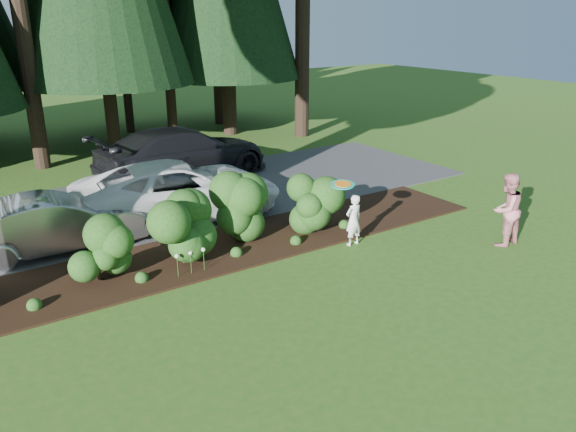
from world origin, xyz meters
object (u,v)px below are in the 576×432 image
Objects in this scene: car_white_suv at (179,190)px; car_dark_suv at (183,153)px; child at (353,220)px; frisbee at (343,184)px; adult at (506,210)px; car_silver_wagon at (55,224)px.

car_dark_suv is (1.68, 3.49, 0.09)m from car_white_suv.
car_dark_suv reaches higher than child.
car_dark_suv reaches higher than frisbee.
car_dark_suv is 3.34× the size of adult.
car_white_suv is 8.28m from adult.
adult reaches higher than frisbee.
car_silver_wagon is 7.26× the size of frisbee.
car_dark_suv is at bearing 94.12° from frisbee.
frisbee is at bearing -145.25° from car_white_suv.
car_dark_suv is at bearing -86.27° from child.
adult reaches higher than car_dark_suv.
car_dark_suv is 4.71× the size of child.
car_dark_suv is at bearing -19.24° from car_white_suv.
frisbee is at bearing 7.89° from child.
child is at bearing -117.75° from car_silver_wagon.
car_white_suv reaches higher than child.
frisbee is (0.55, -7.62, 0.72)m from car_dark_suv.
adult is (2.99, -1.99, 0.26)m from child.
frisbee is (2.23, -4.14, 0.81)m from car_white_suv.
child is 1.08m from frisbee.
car_silver_wagon is 2.28× the size of adult.
car_white_suv is 9.96× the size of frisbee.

